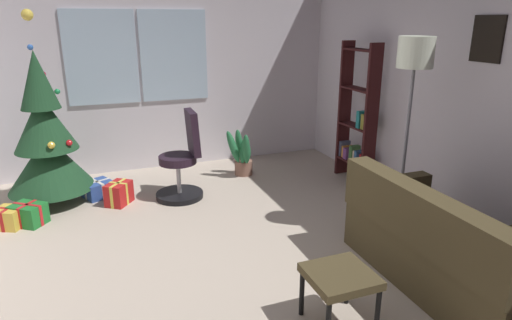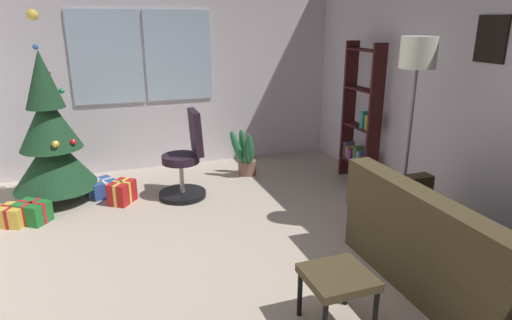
{
  "view_description": "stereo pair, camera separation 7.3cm",
  "coord_description": "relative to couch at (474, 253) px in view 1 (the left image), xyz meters",
  "views": [
    {
      "loc": [
        -1.03,
        -2.94,
        2.04
      ],
      "look_at": [
        0.19,
        0.24,
        0.95
      ],
      "focal_mm": 30.85,
      "sensor_mm": 36.0,
      "label": 1
    },
    {
      "loc": [
        -0.96,
        -2.96,
        2.04
      ],
      "look_at": [
        0.19,
        0.24,
        0.95
      ],
      "focal_mm": 30.85,
      "sensor_mm": 36.0,
      "label": 2
    }
  ],
  "objects": [
    {
      "name": "ground_plane",
      "position": [
        -1.65,
        0.71,
        -0.35
      ],
      "size": [
        4.71,
        6.4,
        0.1
      ],
      "primitive_type": "cube",
      "color": "#B8A896"
    },
    {
      "name": "floor_lamp",
      "position": [
        0.1,
        1.03,
        1.29
      ],
      "size": [
        0.32,
        0.32,
        1.9
      ],
      "color": "slate",
      "rests_on": "ground_plane"
    },
    {
      "name": "couch",
      "position": [
        0.0,
        0.0,
        0.0
      ],
      "size": [
        1.62,
        1.76,
        0.85
      ],
      "color": "#443921",
      "rests_on": "ground_plane"
    },
    {
      "name": "potted_plant",
      "position": [
        -0.83,
        3.12,
        -0.02
      ],
      "size": [
        0.4,
        0.39,
        0.66
      ],
      "color": "#825A49",
      "rests_on": "ground_plane"
    },
    {
      "name": "wall_right_with_frames",
      "position": [
        0.76,
        0.71,
        1.12
      ],
      "size": [
        0.12,
        6.4,
        2.84
      ],
      "color": "silver",
      "rests_on": "ground_plane"
    },
    {
      "name": "bookshelf",
      "position": [
        0.49,
        2.44,
        0.48
      ],
      "size": [
        0.18,
        0.64,
        1.78
      ],
      "color": "#361314",
      "rests_on": "ground_plane"
    },
    {
      "name": "footstool",
      "position": [
        -1.22,
        -0.02,
        0.06
      ],
      "size": [
        0.44,
        0.43,
        0.41
      ],
      "color": "#443921",
      "rests_on": "ground_plane"
    },
    {
      "name": "gift_box_gold",
      "position": [
        -3.57,
        2.5,
        -0.2
      ],
      "size": [
        0.34,
        0.34,
        0.21
      ],
      "color": "gold",
      "rests_on": "ground_plane"
    },
    {
      "name": "office_chair",
      "position": [
        -1.73,
        2.66,
        0.11
      ],
      "size": [
        0.56,
        0.56,
        1.04
      ],
      "color": "black",
      "rests_on": "ground_plane"
    },
    {
      "name": "gift_box_green",
      "position": [
        -3.4,
        2.5,
        -0.19
      ],
      "size": [
        0.4,
        0.39,
        0.23
      ],
      "color": "#1E722D",
      "rests_on": "ground_plane"
    },
    {
      "name": "gift_box_red",
      "position": [
        -2.47,
        2.72,
        -0.17
      ],
      "size": [
        0.35,
        0.37,
        0.26
      ],
      "color": "red",
      "rests_on": "ground_plane"
    },
    {
      "name": "wall_back_with_windows",
      "position": [
        -1.66,
        3.96,
        1.13
      ],
      "size": [
        4.71,
        0.12,
        2.84
      ],
      "color": "silver",
      "rests_on": "ground_plane"
    },
    {
      "name": "holiday_tree",
      "position": [
        -3.18,
        3.08,
        0.43
      ],
      "size": [
        0.95,
        0.95,
        2.14
      ],
      "color": "#4C331E",
      "rests_on": "ground_plane"
    },
    {
      "name": "gift_box_blue",
      "position": [
        -2.7,
        3.03,
        -0.2
      ],
      "size": [
        0.4,
        0.39,
        0.2
      ],
      "color": "#2D4C99",
      "rests_on": "ground_plane"
    }
  ]
}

